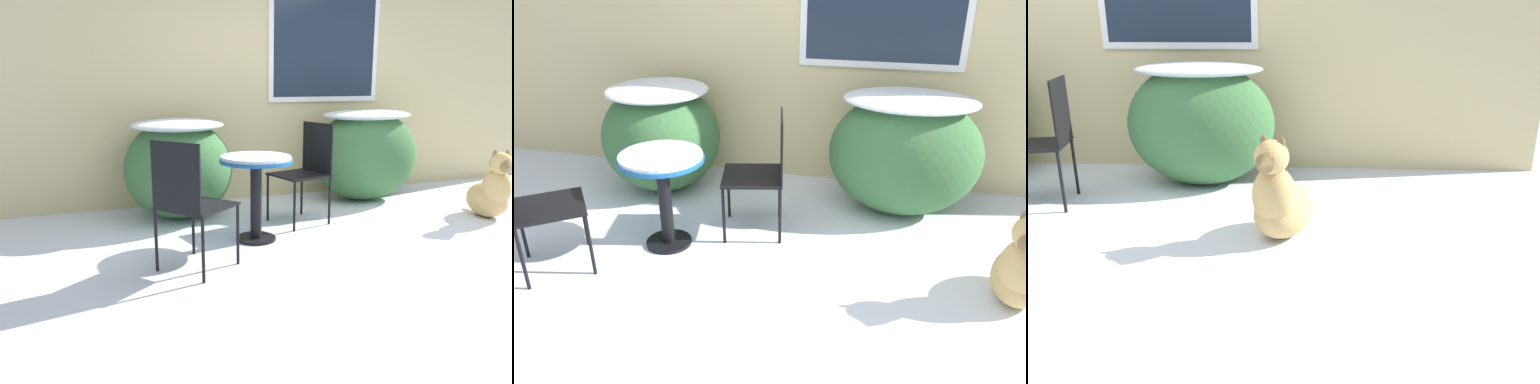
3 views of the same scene
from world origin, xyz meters
The scene contains 8 objects.
ground_plane centered at (0.00, 0.00, 0.00)m, with size 16.00×16.00×0.00m, color silver.
house_wall centered at (0.04, 2.20, 1.69)m, with size 8.00×0.10×3.35m.
shrub_left centered at (-1.29, 1.61, 0.54)m, with size 1.09×1.08×1.01m.
shrub_middle centered at (0.92, 1.62, 0.56)m, with size 1.27×0.90×1.05m.
patio_table centered at (-0.82, 0.62, 0.58)m, with size 0.63×0.63×0.75m.
patio_chair_near_table centered at (-0.15, 1.01, 0.55)m, with size 0.56×0.56×0.98m.
patio_chair_far_side centered at (-1.54, 0.10, 0.55)m, with size 0.66×0.66×0.98m.
dog centered at (1.68, 0.46, 0.26)m, with size 0.53×0.74×0.72m.
Camera 2 is at (0.74, -2.46, 2.07)m, focal length 35.00 mm.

